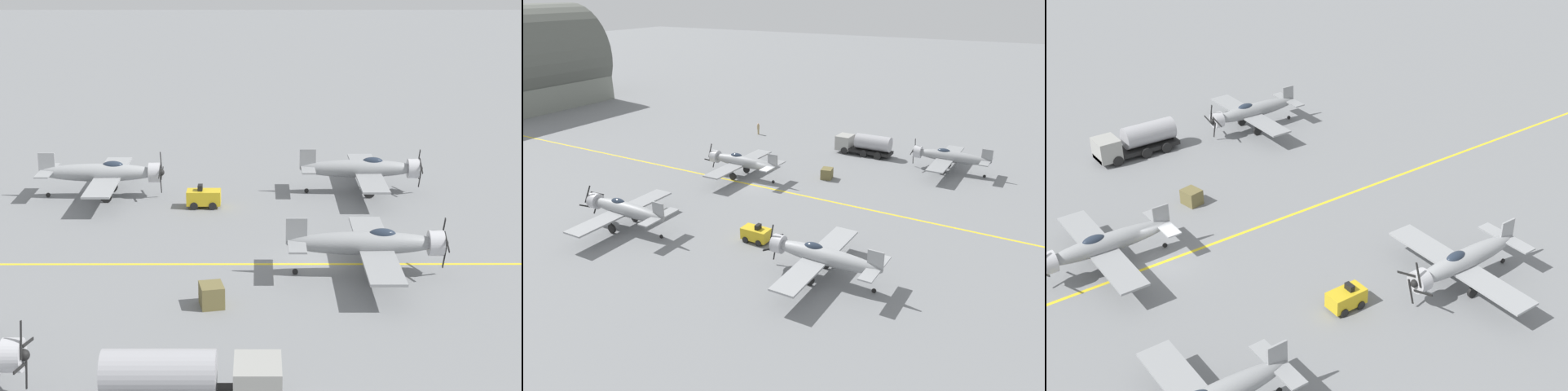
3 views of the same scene
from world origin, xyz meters
TOP-DOWN VIEW (x-y plane):
  - ground_plane at (0.00, 0.00)m, footprint 400.00×400.00m
  - taxiway_stripe at (0.00, 0.00)m, footprint 0.30×160.00m
  - airplane_near_left at (-14.90, -15.30)m, footprint 12.00×9.98m
  - airplane_near_right at (16.56, -18.05)m, footprint 12.00×9.98m
  - airplane_mid_center at (1.74, 3.84)m, footprint 12.00×9.98m
  - airplane_mid_left at (-16.10, 5.48)m, footprint 12.00×9.98m
  - fuel_tanker at (18.00, -5.93)m, footprint 2.67×8.00m
  - tow_tractor at (-12.18, -7.22)m, footprint 1.57×2.60m
  - ground_crew_walking at (19.64, 12.85)m, footprint 0.40×0.40m
  - supply_crate_by_tanker at (6.51, -5.63)m, footprint 1.78×1.58m

SIDE VIEW (x-z plane):
  - ground_plane at x=0.00m, z-range 0.00..0.00m
  - taxiway_stripe at x=0.00m, z-range 0.00..0.01m
  - supply_crate_by_tanker at x=6.51m, z-range 0.00..1.29m
  - tow_tractor at x=-12.18m, z-range -0.11..1.69m
  - ground_crew_walking at x=19.64m, z-range 0.08..1.91m
  - fuel_tanker at x=18.00m, z-range 0.02..3.00m
  - airplane_near_left at x=-14.90m, z-range 0.15..3.88m
  - airplane_near_right at x=16.56m, z-range 0.13..3.89m
  - airplane_mid_center at x=1.74m, z-range 0.18..3.85m
  - airplane_mid_left at x=-16.10m, z-range 0.19..3.84m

